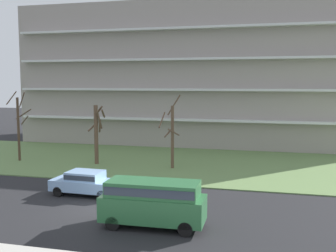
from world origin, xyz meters
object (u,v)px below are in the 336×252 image
(tree_left, at_px, (97,132))
(van_green_near_left, at_px, (153,200))
(tree_far_left, at_px, (19,125))
(sedan_blue_center_left, at_px, (85,182))
(tree_center, at_px, (172,134))

(tree_left, distance_m, van_green_near_left, 16.60)
(tree_far_left, relative_size, sedan_blue_center_left, 1.45)
(tree_center, distance_m, sedan_blue_center_left, 10.01)
(tree_center, bearing_deg, tree_far_left, -179.23)
(van_green_near_left, bearing_deg, tree_center, 98.70)
(tree_left, height_order, van_green_near_left, tree_left)
(tree_far_left, xyz_separation_m, sedan_blue_center_left, (10.92, -8.95, -2.44))
(tree_left, height_order, sedan_blue_center_left, tree_left)
(sedan_blue_center_left, bearing_deg, van_green_near_left, 144.54)
(tree_far_left, xyz_separation_m, van_green_near_left, (16.79, -13.45, -1.92))
(tree_far_left, relative_size, tree_center, 1.03)
(van_green_near_left, distance_m, sedan_blue_center_left, 7.41)
(tree_left, bearing_deg, sedan_blue_center_left, -70.18)
(tree_center, bearing_deg, van_green_near_left, -80.11)
(tree_left, bearing_deg, tree_center, -0.78)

